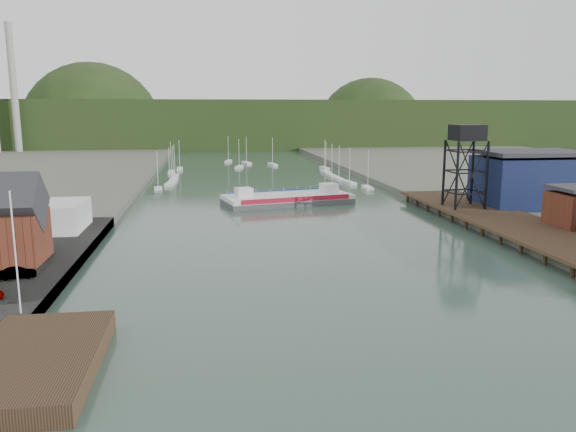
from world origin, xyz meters
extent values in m
plane|color=#294035|center=(0.00, 0.00, 0.00)|extent=(600.00, 600.00, 0.00)
cube|color=black|center=(-29.00, 0.00, 0.90)|extent=(10.00, 18.00, 1.80)
cube|color=black|center=(37.00, 45.00, 1.90)|extent=(14.00, 70.00, 0.50)
cylinder|color=black|center=(31.00, 45.00, 0.80)|extent=(0.60, 0.60, 2.20)
cylinder|color=black|center=(43.00, 45.00, 0.80)|extent=(0.60, 0.60, 2.20)
cube|color=silver|center=(-44.00, 50.00, 3.85)|extent=(18.00, 12.00, 4.50)
cylinder|color=silver|center=(-33.00, 10.00, 7.60)|extent=(0.16, 0.16, 12.00)
cylinder|color=black|center=(32.00, 55.00, 8.65)|extent=(0.50, 0.50, 13.00)
cylinder|color=black|center=(38.00, 55.00, 8.65)|extent=(0.50, 0.50, 13.00)
cylinder|color=black|center=(32.00, 61.00, 8.65)|extent=(0.50, 0.50, 13.00)
cylinder|color=black|center=(38.00, 61.00, 8.65)|extent=(0.50, 0.50, 13.00)
cube|color=black|center=(35.00, 58.00, 16.65)|extent=(5.50, 5.50, 3.00)
cube|color=#0D113C|center=(50.00, 60.00, 6.60)|extent=(20.00, 14.00, 10.00)
cube|color=#2D2D33|center=(50.00, 60.00, 12.50)|extent=(20.50, 14.50, 0.80)
cube|color=silver|center=(-27.54, 103.89, 0.35)|extent=(2.67, 7.65, 0.90)
cube|color=silver|center=(-25.28, 115.30, 0.35)|extent=(2.81, 7.67, 0.90)
cube|color=silver|center=(-24.71, 124.17, 0.35)|extent=(2.35, 7.59, 0.90)
cube|color=silver|center=(-24.81, 134.09, 0.35)|extent=(2.01, 7.50, 0.90)
cube|color=silver|center=(-26.64, 146.33, 0.35)|extent=(2.00, 7.50, 0.90)
cube|color=silver|center=(-24.32, 156.17, 0.35)|extent=(2.16, 7.54, 0.90)
cube|color=silver|center=(27.56, 99.03, 0.35)|extent=(2.53, 7.62, 0.90)
cube|color=silver|center=(25.46, 110.51, 0.35)|extent=(2.76, 7.67, 0.90)
cube|color=silver|center=(24.46, 119.29, 0.35)|extent=(2.22, 7.56, 0.90)
cube|color=silver|center=(24.27, 128.28, 0.35)|extent=(2.18, 7.54, 0.90)
cube|color=silver|center=(24.67, 139.38, 0.35)|extent=(2.46, 7.61, 0.90)
cube|color=silver|center=(26.78, 150.99, 0.35)|extent=(2.48, 7.61, 0.90)
cube|color=silver|center=(-3.16, 160.00, 0.35)|extent=(3.78, 7.76, 0.90)
cube|color=silver|center=(10.04, 168.00, 0.35)|extent=(3.31, 7.74, 0.90)
cube|color=silver|center=(0.66, 176.00, 0.35)|extent=(3.76, 7.76, 0.90)
cube|color=silver|center=(-6.11, 184.00, 0.35)|extent=(3.40, 7.74, 0.90)
cylinder|color=#9B9B96|center=(-102.00, 235.00, 30.00)|extent=(3.20, 3.20, 60.00)
cube|color=black|center=(0.00, 300.00, 12.00)|extent=(500.00, 120.00, 28.00)
sphere|color=black|center=(-80.00, 300.00, 8.00)|extent=(80.00, 80.00, 80.00)
sphere|color=black|center=(90.00, 310.00, 6.00)|extent=(70.00, 70.00, 70.00)
cube|color=#474749|center=(3.14, 79.63, 0.57)|extent=(30.44, 17.52, 1.14)
cube|color=silver|center=(3.14, 79.63, 1.60)|extent=(30.44, 17.52, 0.92)
cube|color=#A8132B|center=(4.42, 74.00, 1.83)|extent=(24.58, 5.77, 1.03)
cube|color=#16379B|center=(1.85, 85.26, 1.83)|extent=(24.58, 5.77, 1.03)
cube|color=silver|center=(-6.90, 77.34, 2.98)|extent=(4.11, 4.11, 2.29)
cube|color=silver|center=(13.18, 81.92, 2.98)|extent=(4.11, 4.11, 2.29)
imported|color=#999999|center=(-36.99, 22.06, 2.26)|extent=(4.21, 2.19, 1.32)
camera|label=1|loc=(-14.72, -44.82, 21.02)|focal=35.00mm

